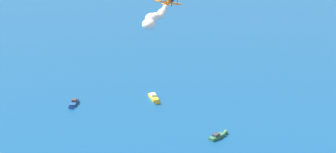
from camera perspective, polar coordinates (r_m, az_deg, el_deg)
name	(u,v)px	position (r m, az deg, el deg)	size (l,w,h in m)	color
motorboat_near_centre	(155,99)	(231.67, -1.21, -1.97)	(2.58, 8.67, 2.49)	gold
motorboat_far_stbd	(219,135)	(204.10, 4.57, -5.25)	(7.43, 5.45, 2.17)	#33704C
motorboat_offshore	(73,104)	(229.83, -8.41, -2.40)	(4.58, 7.82, 2.21)	#23478C
biplane_lead	(168,1)	(172.86, 0.02, 6.73)	(7.16, 7.07, 3.64)	orange
smoke_trail_lead	(154,19)	(155.93, -1.28, 5.18)	(11.74, 19.15, 3.57)	silver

